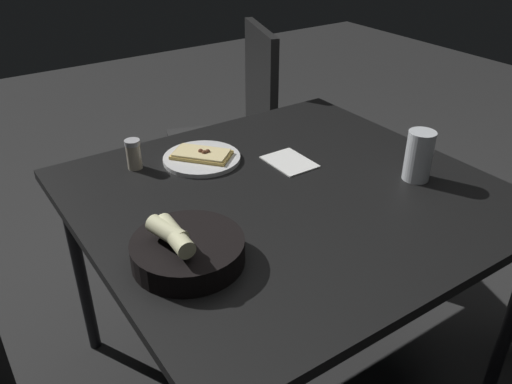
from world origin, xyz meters
name	(u,v)px	position (x,y,z in m)	size (l,w,h in m)	color
ground	(281,368)	(0.00, 0.00, 0.00)	(8.00, 8.00, 0.00)	#2A2A2A
dining_table	(287,207)	(0.00, 0.00, 0.67)	(1.07, 1.13, 0.72)	black
pizza_plate	(202,157)	(0.30, 0.11, 0.74)	(0.24, 0.24, 0.04)	silver
bread_basket	(187,249)	(-0.13, 0.39, 0.76)	(0.26, 0.26, 0.11)	black
beer_glass	(418,159)	(-0.15, -0.36, 0.79)	(0.08, 0.08, 0.15)	silver
pepper_shaker	(134,156)	(0.37, 0.30, 0.77)	(0.05, 0.05, 0.09)	#BFB299
napkin	(289,162)	(0.14, -0.11, 0.73)	(0.16, 0.12, 0.00)	white
chair_far	(238,123)	(0.90, -0.40, 0.53)	(0.56, 0.56, 0.95)	#2A2A2A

